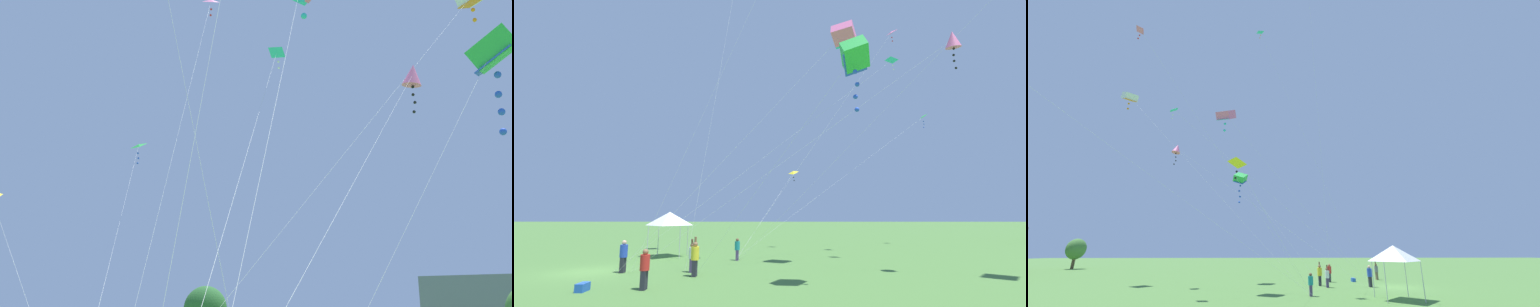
% 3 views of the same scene
% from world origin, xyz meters
% --- Properties ---
extents(ground_plane, '(220.00, 220.00, 0.00)m').
position_xyz_m(ground_plane, '(0.00, 0.00, 0.00)').
color(ground_plane, '#4C7A38').
extents(festival_tent, '(2.67, 2.67, 3.44)m').
position_xyz_m(festival_tent, '(-6.83, 2.51, 2.92)').
color(festival_tent, '#B7B7BC').
rests_on(festival_tent, ground).
extents(cooler_box, '(0.67, 0.36, 0.36)m').
position_xyz_m(cooler_box, '(4.96, 2.34, 0.18)').
color(cooler_box, blue).
rests_on(cooler_box, ground).
extents(person_white_shirt, '(0.38, 0.38, 1.87)m').
position_xyz_m(person_white_shirt, '(0.08, 5.97, 0.91)').
color(person_white_shirt, '#473860').
rests_on(person_white_shirt, ground).
extents(person_blue_shirt, '(0.43, 0.43, 1.81)m').
position_xyz_m(person_blue_shirt, '(0.26, 2.05, 0.98)').
color(person_blue_shirt, '#282833').
rests_on(person_blue_shirt, ground).
extents(person_red_shirt, '(0.42, 0.42, 1.77)m').
position_xyz_m(person_red_shirt, '(4.64, 4.89, 0.95)').
color(person_red_shirt, '#282833').
rests_on(person_red_shirt, ground).
extents(person_teal_shirt, '(0.37, 0.37, 1.55)m').
position_xyz_m(person_teal_shirt, '(-4.92, 8.09, 0.83)').
color(person_teal_shirt, '#473860').
rests_on(person_teal_shirt, ground).
extents(person_yellow_shirt, '(0.43, 0.43, 2.09)m').
position_xyz_m(person_yellow_shirt, '(1.40, 6.43, 1.02)').
color(person_yellow_shirt, '#282833').
rests_on(person_yellow_shirt, ground).
extents(kite_pink_delta_1, '(4.77, 14.17, 20.11)m').
position_xyz_m(kite_pink_delta_1, '(-8.60, 21.46, 19.51)').
color(kite_pink_delta_1, silver).
rests_on(kite_pink_delta_1, ground).
extents(kite_green_delta_3, '(11.93, 20.17, 14.36)m').
position_xyz_m(kite_green_delta_3, '(-16.48, 27.31, 13.78)').
color(kite_green_delta_3, silver).
rests_on(kite_green_delta_3, ground).
extents(kite_cyan_delta_4, '(4.99, 18.89, 15.27)m').
position_xyz_m(kite_cyan_delta_4, '(-4.19, 19.61, 14.78)').
color(kite_cyan_delta_4, silver).
rests_on(kite_cyan_delta_4, ground).
extents(kite_pink_diamond_5, '(2.51, 19.49, 14.07)m').
position_xyz_m(kite_pink_diamond_5, '(1.79, 21.29, 13.45)').
color(kite_pink_diamond_5, silver).
rests_on(kite_pink_diamond_5, ground).
extents(kite_pink_box_7, '(3.40, 14.79, 16.55)m').
position_xyz_m(kite_pink_box_7, '(-1.74, 15.67, 15.78)').
color(kite_pink_box_7, silver).
rests_on(kite_pink_box_7, ground).
extents(kite_yellow_delta_8, '(8.71, 5.15, 7.64)m').
position_xyz_m(kite_yellow_delta_8, '(-13.34, 12.70, 7.27)').
color(kite_yellow_delta_8, silver).
rests_on(kite_yellow_delta_8, ground).
extents(kite_green_box_9, '(5.45, 9.18, 11.89)m').
position_xyz_m(kite_green_box_9, '(4.81, 14.71, 10.98)').
color(kite_green_box_9, silver).
rests_on(kite_green_box_9, ground).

